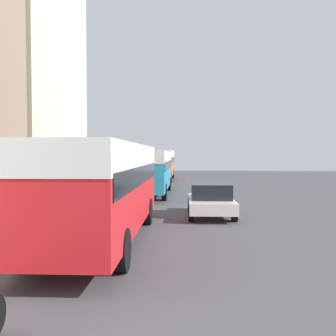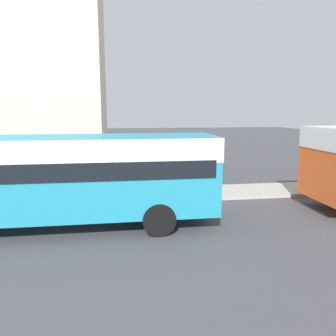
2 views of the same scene
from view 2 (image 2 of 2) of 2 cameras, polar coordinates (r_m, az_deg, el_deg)
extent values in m
cube|color=beige|center=(19.20, -26.25, 17.93)|extent=(6.53, 9.41, 13.33)
cube|color=teal|center=(10.72, -18.84, -1.26)|extent=(2.42, 9.89, 2.41)
cube|color=white|center=(10.59, -19.09, 3.21)|extent=(2.44, 9.94, 0.72)
cube|color=black|center=(10.66, -18.93, 0.33)|extent=(2.47, 9.49, 0.53)
cylinder|color=black|center=(11.94, -2.83, -5.52)|extent=(0.28, 1.00, 1.00)
cylinder|color=black|center=(9.83, -1.55, -8.98)|extent=(0.28, 1.00, 1.00)
camera|label=1|loc=(27.97, -81.49, -0.61)|focal=40.00mm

